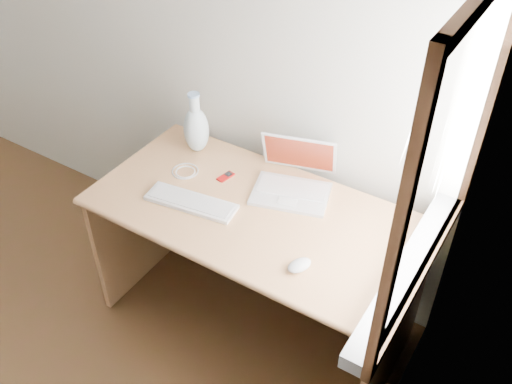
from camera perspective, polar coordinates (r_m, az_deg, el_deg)
The scene contains 9 objects.
window at distance 1.82m, azimuth 18.34°, elevation 2.73°, with size 0.11×0.99×1.10m.
desk at distance 2.59m, azimuth 0.83°, elevation -4.27°, with size 1.39×0.70×0.74m.
laptop at distance 2.47m, azimuth 4.03°, elevation 1.14°, with size 0.38×0.36×0.22m.
external_keyboard at distance 2.43m, azimuth -6.51°, elevation -1.00°, with size 0.41×0.18×0.02m.
mouse at distance 2.14m, azimuth 4.36°, elevation -7.32°, with size 0.06×0.10×0.04m, color silver.
ipod at distance 2.56m, azimuth -3.05°, elevation 1.55°, with size 0.05×0.09×0.01m.
cable_coil at distance 2.61m, azimuth -7.10°, elevation 2.09°, with size 0.12×0.12×0.01m, color white.
remote at distance 2.43m, azimuth -6.97°, elevation -1.21°, with size 0.03×0.07×0.01m, color white.
vase at distance 2.68m, azimuth -6.00°, elevation 6.37°, with size 0.12×0.12×0.31m.
Camera 1 is at (1.97, -0.18, 2.31)m, focal length 40.00 mm.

